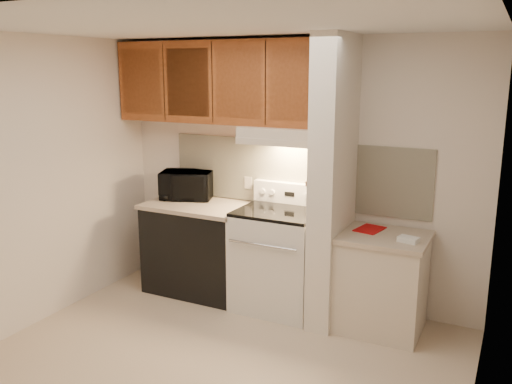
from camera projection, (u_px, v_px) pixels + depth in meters
The scene contains 50 objects.
floor at pixel (216, 364), 4.15m from camera, with size 3.60×3.60×0.00m, color beige.
ceiling at pixel (210, 25), 3.59m from camera, with size 3.60×3.60×0.00m, color white.
wall_back at pixel (294, 172), 5.18m from camera, with size 3.60×0.02×2.50m, color silver.
wall_left at pixel (33, 183), 4.65m from camera, with size 0.02×3.00×2.50m, color silver.
wall_right at pixel (485, 242), 3.09m from camera, with size 0.02×3.00×2.50m, color silver.
backsplash at pixel (293, 173), 5.17m from camera, with size 2.60×0.02×0.63m, color white.
range_body at pixel (278, 261), 5.06m from camera, with size 0.76×0.65×0.92m, color silver.
oven_window at pixel (264, 268), 4.77m from camera, with size 0.50×0.01×0.30m, color black.
oven_handle at pixel (262, 245), 4.69m from camera, with size 0.02×0.02×0.65m, color silver.
cooktop at pixel (279, 212), 4.95m from camera, with size 0.74×0.64×0.03m, color black.
range_backguard at pixel (291, 193), 5.17m from camera, with size 0.76×0.08×0.20m, color silver.
range_display at pixel (289, 194), 5.14m from camera, with size 0.10×0.01×0.04m, color black.
range_knob_left_outer at pixel (263, 191), 5.26m from camera, with size 0.05×0.05×0.02m, color silver.
range_knob_left_inner at pixel (272, 192), 5.21m from camera, with size 0.05×0.05×0.02m, color silver.
range_knob_right_inner at pixel (307, 196), 5.06m from camera, with size 0.05×0.05×0.02m, color silver.
range_knob_right_outer at pixel (317, 197), 5.01m from camera, with size 0.05×0.05×0.02m, color silver.
dishwasher_front at pixel (199, 249), 5.45m from camera, with size 1.00×0.63×0.87m, color black.
left_countertop at pixel (198, 206), 5.35m from camera, with size 1.04×0.67×0.04m, color #BBA78F.
spoon_rest at pixel (180, 195), 5.67m from camera, with size 0.24×0.08×0.02m, color black.
teal_jar at pixel (181, 191), 5.68m from camera, with size 0.08×0.08×0.09m, color #206C67.
outlet at pixel (248, 183), 5.40m from camera, with size 0.08×0.01×0.12m, color beige.
microwave at pixel (187, 185), 5.53m from camera, with size 0.51×0.35×0.28m, color black.
partition_pillar at pixel (333, 183), 4.66m from camera, with size 0.22×0.70×2.50m, color silver.
pillar_trim at pixel (321, 177), 4.69m from camera, with size 0.01×0.70×0.04m, color #964B22.
knife_strip at pixel (318, 175), 4.65m from camera, with size 0.02×0.42×0.04m, color black.
knife_blade_a at pixel (310, 190), 4.54m from camera, with size 0.01×0.04×0.16m, color silver.
knife_handle_a at pixel (311, 172), 4.51m from camera, with size 0.02×0.02×0.10m, color black.
knife_blade_b at pixel (313, 189), 4.61m from camera, with size 0.01×0.04×0.18m, color silver.
knife_handle_b at pixel (314, 171), 4.58m from camera, with size 0.02×0.02×0.10m, color black.
knife_blade_c at pixel (316, 189), 4.67m from camera, with size 0.01×0.04×0.20m, color silver.
knife_handle_c at pixel (317, 169), 4.64m from camera, with size 0.02×0.02×0.10m, color black.
knife_blade_d at pixel (319, 185), 4.73m from camera, with size 0.01×0.04×0.16m, color silver.
knife_handle_d at pixel (321, 168), 4.73m from camera, with size 0.02×0.02×0.10m, color black.
knife_blade_e at pixel (323, 184), 4.82m from camera, with size 0.01×0.04×0.18m, color silver.
knife_handle_e at pixel (323, 166), 4.79m from camera, with size 0.02×0.02×0.10m, color black.
oven_mitt at pixel (325, 191), 4.89m from camera, with size 0.03×0.09×0.21m, color gray.
right_cab_base at pixel (381, 285), 4.64m from camera, with size 0.70×0.60×0.81m, color beige.
right_countertop at pixel (384, 237), 4.55m from camera, with size 0.74×0.64×0.04m, color #BBA78F.
red_folder at pixel (370, 229), 4.70m from camera, with size 0.20×0.27×0.01m, color #B30B0D.
white_box at pixel (408, 239), 4.36m from camera, with size 0.16×0.10×0.04m, color white.
range_hood at pixel (285, 135), 4.91m from camera, with size 0.78×0.44×0.15m, color beige.
hood_lip at pixel (276, 143), 4.73m from camera, with size 0.78×0.04×0.06m, color beige.
upper_cabinets at pixel (221, 82), 5.14m from camera, with size 2.18×0.33×0.77m, color #964B22.
cab_door_a at pixel (141, 82), 5.36m from camera, with size 0.46×0.01×0.63m, color #964B22.
cab_gap_a at pixel (164, 82), 5.24m from camera, with size 0.01×0.01×0.73m, color black.
cab_door_b at pixel (188, 82), 5.12m from camera, with size 0.46×0.01×0.63m, color #964B22.
cab_gap_b at pixel (212, 83), 5.00m from camera, with size 0.01×0.01×0.73m, color black.
cab_door_c at pixel (238, 83), 4.88m from camera, with size 0.46×0.01×0.63m, color #964B22.
cab_gap_c at pixel (266, 84), 4.76m from camera, with size 0.01×0.01×0.73m, color black.
cab_door_d at pixel (294, 84), 4.65m from camera, with size 0.46×0.01×0.63m, color #964B22.
Camera 1 is at (1.94, -3.22, 2.22)m, focal length 38.00 mm.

